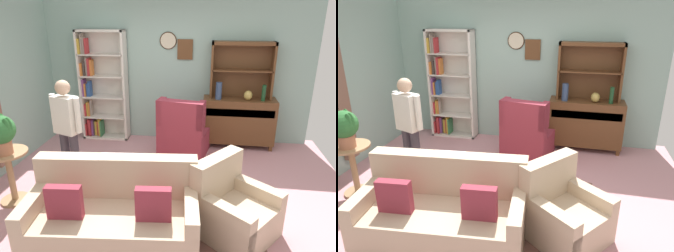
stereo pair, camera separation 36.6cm
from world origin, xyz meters
TOP-DOWN VIEW (x-y plane):
  - ground_plane at (0.00, 0.00)m, footprint 5.40×4.60m
  - wall_back at (-0.00, 2.13)m, footprint 5.00×0.09m
  - area_rug at (0.20, -0.30)m, footprint 2.25×1.78m
  - bookshelf at (-1.46, 1.95)m, footprint 0.90×0.30m
  - sideboard at (1.19, 1.86)m, footprint 1.30×0.45m
  - sideboard_hutch at (1.19, 1.97)m, footprint 1.10×0.26m
  - vase_tall at (0.80, 1.78)m, footprint 0.11×0.11m
  - vase_round at (1.32, 1.79)m, footprint 0.15×0.15m
  - bottle_wine at (1.58, 1.77)m, footprint 0.07×0.07m
  - couch_floral at (-0.33, -0.97)m, footprint 1.87×1.02m
  - armchair_floral at (0.96, -0.66)m, footprint 1.08×1.07m
  - wingback_chair at (0.21, 1.30)m, footprint 0.91×0.93m
  - plant_stand at (-1.90, -0.42)m, footprint 0.52×0.52m
  - potted_plant_large at (-1.87, -0.47)m, footprint 0.36×0.36m
  - potted_plant_small at (-1.44, -0.39)m, footprint 0.20×0.20m
  - person_reading at (-1.29, 0.09)m, footprint 0.52×0.30m
  - coffee_table at (-0.10, -0.07)m, footprint 0.80×0.50m
  - book_stack at (-0.16, -0.05)m, footprint 0.18×0.14m

SIDE VIEW (x-z plane):
  - ground_plane at x=0.00m, z-range -0.02..0.00m
  - area_rug at x=0.20m, z-range 0.00..0.01m
  - potted_plant_small at x=-1.44m, z-range 0.02..0.30m
  - armchair_floral at x=0.96m, z-range -0.15..0.73m
  - couch_floral at x=-0.33m, z-range -0.14..0.76m
  - coffee_table at x=-0.10m, z-range 0.14..0.56m
  - wingback_chair at x=0.21m, z-range -0.14..0.91m
  - book_stack at x=-0.16m, z-range 0.42..0.46m
  - plant_stand at x=-1.90m, z-range 0.08..0.81m
  - sideboard at x=1.19m, z-range 0.05..0.97m
  - person_reading at x=-1.29m, z-range 0.13..1.69m
  - vase_round at x=1.32m, z-range 0.92..1.09m
  - bookshelf at x=-1.46m, z-range -0.03..2.07m
  - potted_plant_large at x=-1.87m, z-range 0.77..1.27m
  - bottle_wine at x=1.58m, z-range 0.92..1.21m
  - vase_tall at x=0.80m, z-range 0.92..1.23m
  - wall_back at x=0.00m, z-range 0.00..2.80m
  - sideboard_hutch at x=1.19m, z-range 1.06..2.06m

